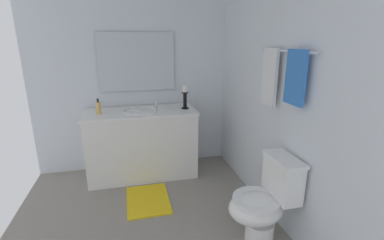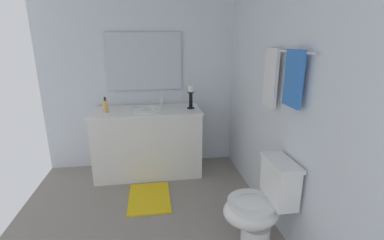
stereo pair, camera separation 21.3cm
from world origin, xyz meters
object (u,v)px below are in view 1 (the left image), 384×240
(mirror, at_px, (137,62))
(candle_holder_tall, at_px, (185,97))
(vanity_cabinet, at_px, (142,143))
(towel_center, at_px, (295,78))
(sink_basin, at_px, (141,114))
(towel_bar, at_px, (286,51))
(toilet, at_px, (264,202))
(bath_mat, at_px, (148,200))
(soap_bottle, at_px, (99,108))
(towel_near_vanity, at_px, (270,77))

(mirror, bearing_deg, candle_holder_tall, 61.77)
(vanity_cabinet, xyz_separation_m, towel_center, (1.40, 1.10, 0.96))
(sink_basin, relative_size, towel_center, 0.97)
(candle_holder_tall, xyz_separation_m, towel_bar, (1.20, 0.57, 0.58))
(toilet, relative_size, bath_mat, 1.25)
(soap_bottle, distance_m, bath_mat, 1.17)
(towel_near_vanity, bearing_deg, bath_mat, -109.91)
(candle_holder_tall, height_order, bath_mat, candle_holder_tall)
(toilet, bearing_deg, towel_center, 102.61)
(towel_center, distance_m, bath_mat, 1.92)
(sink_basin, xyz_separation_m, bath_mat, (0.62, -0.00, -0.79))
(soap_bottle, relative_size, towel_bar, 0.24)
(toilet, height_order, bath_mat, toilet)
(soap_bottle, distance_m, toilet, 2.04)
(candle_holder_tall, bearing_deg, mirror, -118.23)
(vanity_cabinet, bearing_deg, bath_mat, 0.00)
(toilet, bearing_deg, vanity_cabinet, -148.35)
(towel_bar, distance_m, towel_center, 0.27)
(sink_basin, bearing_deg, bath_mat, -0.09)
(vanity_cabinet, distance_m, soap_bottle, 0.68)
(sink_basin, distance_m, bath_mat, 1.01)
(towel_bar, bearing_deg, sink_basin, -137.43)
(candle_holder_tall, xyz_separation_m, soap_bottle, (0.02, -1.01, -0.08))
(candle_holder_tall, distance_m, towel_center, 1.54)
(towel_center, bearing_deg, towel_bar, 174.58)
(sink_basin, bearing_deg, soap_bottle, -85.75)
(sink_basin, relative_size, bath_mat, 0.67)
(candle_holder_tall, bearing_deg, towel_bar, 25.39)
(soap_bottle, bearing_deg, towel_center, 48.88)
(sink_basin, distance_m, candle_holder_tall, 0.58)
(sink_basin, bearing_deg, vanity_cabinet, -90.00)
(candle_holder_tall, height_order, toilet, candle_holder_tall)
(mirror, height_order, candle_holder_tall, mirror)
(towel_near_vanity, distance_m, bath_mat, 1.76)
(soap_bottle, height_order, towel_near_vanity, towel_near_vanity)
(vanity_cabinet, distance_m, sink_basin, 0.38)
(sink_basin, height_order, candle_holder_tall, candle_holder_tall)
(candle_holder_tall, xyz_separation_m, towel_center, (1.39, 0.55, 0.39))
(vanity_cabinet, bearing_deg, toilet, 31.65)
(candle_holder_tall, relative_size, towel_center, 0.69)
(towel_bar, bearing_deg, mirror, -143.25)
(bath_mat, bearing_deg, towel_bar, 62.22)
(mirror, xyz_separation_m, towel_bar, (1.49, 1.11, 0.17))
(towel_near_vanity, bearing_deg, soap_bottle, -122.23)
(towel_bar, height_order, towel_center, towel_center)
(towel_near_vanity, bearing_deg, toilet, -25.66)
(toilet, height_order, towel_bar, towel_bar)
(candle_holder_tall, xyz_separation_m, towel_near_vanity, (1.01, 0.55, 0.35))
(toilet, relative_size, towel_near_vanity, 1.49)
(towel_center, bearing_deg, candle_holder_tall, -158.36)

